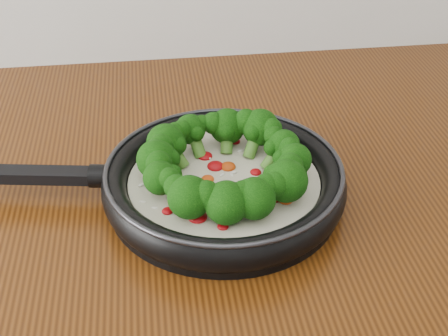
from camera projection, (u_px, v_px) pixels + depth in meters
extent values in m
cylinder|color=black|center=(224.00, 196.00, 0.81)|extent=(0.34, 0.34, 0.01)
torus|color=black|center=(224.00, 181.00, 0.80)|extent=(0.36, 0.36, 0.03)
torus|color=#2D2D33|center=(224.00, 168.00, 0.79)|extent=(0.35, 0.35, 0.01)
cube|color=black|center=(38.00, 175.00, 0.80)|extent=(0.19, 0.05, 0.02)
cylinder|color=black|center=(101.00, 176.00, 0.80)|extent=(0.03, 0.04, 0.03)
cylinder|color=beige|center=(224.00, 186.00, 0.80)|extent=(0.28, 0.28, 0.02)
ellipsoid|color=#A5080D|center=(186.00, 183.00, 0.79)|extent=(0.02, 0.02, 0.01)
ellipsoid|color=#A5080D|center=(205.00, 156.00, 0.84)|extent=(0.03, 0.03, 0.01)
ellipsoid|color=#C53E0C|center=(208.00, 179.00, 0.79)|extent=(0.02, 0.02, 0.01)
ellipsoid|color=#A5080D|center=(231.00, 136.00, 0.88)|extent=(0.02, 0.02, 0.01)
ellipsoid|color=#A5080D|center=(274.00, 198.00, 0.76)|extent=(0.02, 0.02, 0.01)
ellipsoid|color=#C53E0C|center=(228.00, 167.00, 0.82)|extent=(0.02, 0.02, 0.01)
ellipsoid|color=#A5080D|center=(199.00, 199.00, 0.76)|extent=(0.02, 0.02, 0.01)
ellipsoid|color=#A5080D|center=(235.00, 141.00, 0.87)|extent=(0.02, 0.02, 0.01)
ellipsoid|color=#C53E0C|center=(286.00, 200.00, 0.76)|extent=(0.02, 0.02, 0.01)
ellipsoid|color=#A5080D|center=(256.00, 172.00, 0.81)|extent=(0.02, 0.02, 0.01)
ellipsoid|color=#A5080D|center=(198.00, 217.00, 0.73)|extent=(0.03, 0.03, 0.01)
ellipsoid|color=#C53E0C|center=(226.00, 204.00, 0.75)|extent=(0.03, 0.03, 0.01)
ellipsoid|color=#A5080D|center=(215.00, 166.00, 0.82)|extent=(0.03, 0.03, 0.01)
ellipsoid|color=#A5080D|center=(175.00, 201.00, 0.76)|extent=(0.02, 0.02, 0.01)
ellipsoid|color=#C53E0C|center=(154.00, 177.00, 0.80)|extent=(0.02, 0.02, 0.01)
ellipsoid|color=#A5080D|center=(167.00, 211.00, 0.74)|extent=(0.02, 0.02, 0.01)
ellipsoid|color=#A5080D|center=(223.00, 226.00, 0.72)|extent=(0.02, 0.02, 0.01)
ellipsoid|color=white|center=(240.00, 151.00, 0.85)|extent=(0.01, 0.01, 0.00)
ellipsoid|color=white|center=(254.00, 150.00, 0.85)|extent=(0.01, 0.01, 0.00)
ellipsoid|color=white|center=(211.00, 209.00, 0.74)|extent=(0.01, 0.01, 0.00)
ellipsoid|color=white|center=(164.00, 162.00, 0.83)|extent=(0.01, 0.00, 0.00)
ellipsoid|color=white|center=(155.00, 208.00, 0.75)|extent=(0.01, 0.01, 0.00)
ellipsoid|color=white|center=(143.00, 202.00, 0.76)|extent=(0.01, 0.01, 0.00)
ellipsoid|color=white|center=(305.00, 171.00, 0.81)|extent=(0.01, 0.01, 0.00)
ellipsoid|color=white|center=(208.00, 158.00, 0.83)|extent=(0.01, 0.01, 0.00)
ellipsoid|color=white|center=(232.00, 174.00, 0.80)|extent=(0.00, 0.01, 0.00)
ellipsoid|color=white|center=(284.00, 161.00, 0.83)|extent=(0.01, 0.01, 0.00)
ellipsoid|color=white|center=(249.00, 182.00, 0.79)|extent=(0.01, 0.01, 0.00)
ellipsoid|color=white|center=(219.00, 136.00, 0.88)|extent=(0.01, 0.01, 0.00)
ellipsoid|color=white|center=(235.00, 142.00, 0.87)|extent=(0.01, 0.01, 0.00)
ellipsoid|color=white|center=(260.00, 182.00, 0.79)|extent=(0.01, 0.01, 0.00)
ellipsoid|color=white|center=(141.00, 185.00, 0.78)|extent=(0.01, 0.01, 0.00)
ellipsoid|color=white|center=(266.00, 196.00, 0.76)|extent=(0.01, 0.01, 0.00)
ellipsoid|color=white|center=(242.00, 182.00, 0.79)|extent=(0.01, 0.01, 0.00)
ellipsoid|color=white|center=(226.00, 224.00, 0.72)|extent=(0.01, 0.01, 0.00)
ellipsoid|color=white|center=(194.00, 149.00, 0.85)|extent=(0.01, 0.01, 0.00)
ellipsoid|color=white|center=(276.00, 144.00, 0.86)|extent=(0.01, 0.01, 0.00)
ellipsoid|color=white|center=(276.00, 174.00, 0.80)|extent=(0.01, 0.01, 0.00)
ellipsoid|color=white|center=(243.00, 187.00, 0.78)|extent=(0.01, 0.01, 0.00)
ellipsoid|color=white|center=(252.00, 155.00, 0.84)|extent=(0.01, 0.01, 0.00)
ellipsoid|color=white|center=(208.00, 182.00, 0.79)|extent=(0.01, 0.01, 0.00)
ellipsoid|color=white|center=(234.00, 172.00, 0.81)|extent=(0.01, 0.00, 0.00)
ellipsoid|color=white|center=(222.00, 175.00, 0.80)|extent=(0.01, 0.01, 0.00)
cylinder|color=#57912F|center=(279.00, 171.00, 0.79)|extent=(0.04, 0.02, 0.04)
sphere|color=black|center=(295.00, 160.00, 0.77)|extent=(0.05, 0.05, 0.04)
sphere|color=black|center=(290.00, 148.00, 0.78)|extent=(0.03, 0.03, 0.03)
sphere|color=black|center=(293.00, 163.00, 0.76)|extent=(0.03, 0.03, 0.03)
sphere|color=black|center=(281.00, 158.00, 0.77)|extent=(0.02, 0.02, 0.02)
cylinder|color=#57912F|center=(272.00, 159.00, 0.81)|extent=(0.03, 0.02, 0.03)
sphere|color=black|center=(284.00, 146.00, 0.81)|extent=(0.05, 0.05, 0.04)
sphere|color=black|center=(274.00, 136.00, 0.82)|extent=(0.03, 0.03, 0.03)
sphere|color=black|center=(287.00, 149.00, 0.79)|extent=(0.03, 0.03, 0.03)
sphere|color=black|center=(272.00, 148.00, 0.80)|extent=(0.03, 0.03, 0.02)
cylinder|color=#57912F|center=(253.00, 145.00, 0.84)|extent=(0.04, 0.04, 0.04)
sphere|color=black|center=(260.00, 127.00, 0.84)|extent=(0.06, 0.06, 0.05)
sphere|color=black|center=(246.00, 120.00, 0.84)|extent=(0.04, 0.04, 0.03)
sphere|color=black|center=(271.00, 129.00, 0.82)|extent=(0.03, 0.03, 0.03)
sphere|color=black|center=(254.00, 132.00, 0.83)|extent=(0.03, 0.03, 0.03)
cylinder|color=#57912F|center=(227.00, 143.00, 0.85)|extent=(0.02, 0.03, 0.03)
sphere|color=black|center=(227.00, 126.00, 0.85)|extent=(0.06, 0.06, 0.05)
sphere|color=black|center=(214.00, 123.00, 0.84)|extent=(0.04, 0.04, 0.03)
sphere|color=black|center=(241.00, 124.00, 0.84)|extent=(0.03, 0.03, 0.03)
sphere|color=black|center=(227.00, 132.00, 0.84)|extent=(0.03, 0.03, 0.02)
cylinder|color=#57912F|center=(197.00, 146.00, 0.84)|extent=(0.03, 0.04, 0.04)
sphere|color=black|center=(190.00, 129.00, 0.84)|extent=(0.05, 0.05, 0.04)
sphere|color=black|center=(182.00, 129.00, 0.82)|extent=(0.03, 0.03, 0.03)
sphere|color=black|center=(202.00, 124.00, 0.84)|extent=(0.03, 0.03, 0.02)
sphere|color=black|center=(197.00, 134.00, 0.83)|extent=(0.02, 0.02, 0.02)
cylinder|color=#57912F|center=(178.00, 157.00, 0.82)|extent=(0.04, 0.03, 0.04)
sphere|color=black|center=(166.00, 143.00, 0.81)|extent=(0.06, 0.06, 0.05)
sphere|color=black|center=(161.00, 146.00, 0.79)|extent=(0.04, 0.04, 0.03)
sphere|color=black|center=(176.00, 133.00, 0.82)|extent=(0.03, 0.03, 0.03)
sphere|color=black|center=(177.00, 145.00, 0.80)|extent=(0.03, 0.03, 0.03)
cylinder|color=#57912F|center=(170.00, 170.00, 0.79)|extent=(0.03, 0.02, 0.03)
sphere|color=black|center=(157.00, 160.00, 0.78)|extent=(0.06, 0.06, 0.05)
sphere|color=black|center=(159.00, 163.00, 0.76)|extent=(0.04, 0.04, 0.03)
sphere|color=black|center=(161.00, 148.00, 0.80)|extent=(0.04, 0.04, 0.03)
sphere|color=black|center=(170.00, 159.00, 0.78)|extent=(0.03, 0.03, 0.03)
cylinder|color=#57912F|center=(174.00, 185.00, 0.76)|extent=(0.04, 0.03, 0.03)
sphere|color=black|center=(160.00, 178.00, 0.75)|extent=(0.05, 0.05, 0.04)
sphere|color=black|center=(169.00, 178.00, 0.73)|extent=(0.03, 0.03, 0.03)
sphere|color=black|center=(158.00, 167.00, 0.76)|extent=(0.03, 0.03, 0.02)
sphere|color=black|center=(173.00, 173.00, 0.75)|extent=(0.02, 0.02, 0.02)
cylinder|color=#57912F|center=(197.00, 200.00, 0.74)|extent=(0.03, 0.04, 0.03)
sphere|color=black|center=(189.00, 197.00, 0.72)|extent=(0.06, 0.06, 0.05)
sphere|color=black|center=(206.00, 194.00, 0.71)|extent=(0.04, 0.04, 0.03)
sphere|color=black|center=(176.00, 187.00, 0.72)|extent=(0.04, 0.04, 0.03)
sphere|color=black|center=(197.00, 188.00, 0.73)|extent=(0.03, 0.03, 0.03)
cylinder|color=#57912F|center=(226.00, 205.00, 0.73)|extent=(0.02, 0.03, 0.03)
sphere|color=black|center=(227.00, 203.00, 0.71)|extent=(0.06, 0.06, 0.05)
sphere|color=black|center=(243.00, 194.00, 0.71)|extent=(0.04, 0.04, 0.03)
sphere|color=black|center=(209.00, 197.00, 0.71)|extent=(0.04, 0.04, 0.03)
sphere|color=black|center=(226.00, 192.00, 0.72)|extent=(0.03, 0.03, 0.03)
cylinder|color=#57912F|center=(248.00, 201.00, 0.74)|extent=(0.02, 0.04, 0.03)
sphere|color=black|center=(254.00, 198.00, 0.71)|extent=(0.06, 0.06, 0.05)
sphere|color=black|center=(267.00, 186.00, 0.72)|extent=(0.04, 0.04, 0.03)
sphere|color=black|center=(238.00, 197.00, 0.71)|extent=(0.03, 0.03, 0.03)
sphere|color=black|center=(248.00, 189.00, 0.73)|extent=(0.03, 0.03, 0.03)
cylinder|color=#57912F|center=(272.00, 188.00, 0.76)|extent=(0.04, 0.03, 0.04)
sphere|color=black|center=(286.00, 181.00, 0.74)|extent=(0.06, 0.06, 0.05)
sphere|color=black|center=(290.00, 166.00, 0.75)|extent=(0.04, 0.04, 0.03)
sphere|color=black|center=(276.00, 184.00, 0.72)|extent=(0.04, 0.04, 0.03)
sphere|color=black|center=(274.00, 175.00, 0.75)|extent=(0.03, 0.03, 0.03)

